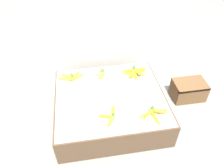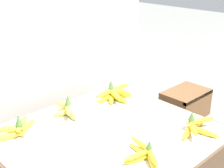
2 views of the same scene
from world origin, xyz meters
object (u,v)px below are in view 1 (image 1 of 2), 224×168
at_px(banana_bunch_front_midleft, 110,116).
at_px(banana_bunch_front_midright, 154,113).
at_px(wooden_crate, 189,90).
at_px(banana_bunch_back_midright, 135,72).
at_px(banana_bunch_back_midleft, 102,73).
at_px(banana_bunch_back_left, 72,77).

xyz_separation_m(banana_bunch_front_midleft, banana_bunch_front_midright, (0.34, -0.02, 0.00)).
bearing_deg(wooden_crate, banana_bunch_front_midleft, -157.03).
relative_size(banana_bunch_front_midright, banana_bunch_back_midright, 0.96).
bearing_deg(banana_bunch_front_midleft, banana_bunch_back_midleft, 89.81).
relative_size(banana_bunch_front_midleft, banana_bunch_front_midright, 0.84).
height_order(banana_bunch_back_midleft, banana_bunch_back_midright, banana_bunch_back_midright).
height_order(banana_bunch_front_midright, banana_bunch_back_midleft, banana_bunch_back_midleft).
height_order(banana_bunch_back_left, banana_bunch_back_midright, banana_bunch_back_midright).
bearing_deg(banana_bunch_front_midright, wooden_crate, 37.04).
relative_size(banana_bunch_front_midright, banana_bunch_back_left, 0.99).
xyz_separation_m(banana_bunch_front_midright, banana_bunch_back_left, (-0.62, 0.55, 0.00)).
bearing_deg(wooden_crate, banana_bunch_back_midleft, 168.77).
distance_m(banana_bunch_front_midright, banana_bunch_back_left, 0.82).
relative_size(banana_bunch_front_midright, banana_bunch_back_midleft, 1.34).
bearing_deg(banana_bunch_back_left, wooden_crate, -8.37).
distance_m(banana_bunch_front_midright, banana_bunch_back_midleft, 0.64).
xyz_separation_m(banana_bunch_front_midright, banana_bunch_back_midleft, (-0.34, 0.55, 0.00)).
xyz_separation_m(wooden_crate, banana_bunch_front_midleft, (-0.84, -0.36, 0.18)).
xyz_separation_m(wooden_crate, banana_bunch_front_midright, (-0.50, -0.38, 0.19)).
bearing_deg(banana_bunch_back_midright, banana_bunch_back_midleft, 175.19).
bearing_deg(banana_bunch_front_midright, banana_bunch_back_midright, 92.53).
distance_m(wooden_crate, banana_bunch_back_midleft, 0.88).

